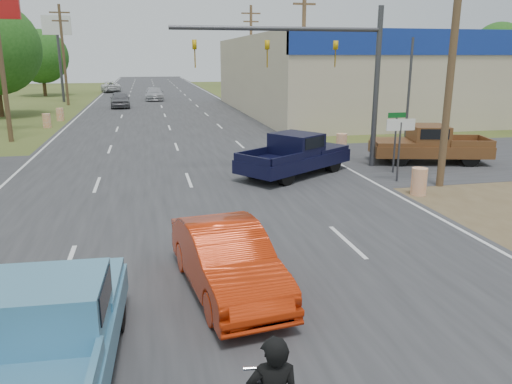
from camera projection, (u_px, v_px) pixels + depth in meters
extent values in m
cube|color=#2D2D30|center=(165.00, 115.00, 42.98)|extent=(15.00, 180.00, 0.02)
cube|color=#2D2D30|center=(185.00, 170.00, 22.23)|extent=(120.00, 10.00, 0.02)
cube|color=#B7A88C|center=(495.00, 74.00, 48.72)|extent=(50.00, 28.00, 6.60)
cylinder|color=#4C3823|center=(453.00, 53.00, 18.17)|extent=(0.28, 0.28, 10.00)
cylinder|color=#4C3823|center=(303.00, 55.00, 35.15)|extent=(0.28, 0.28, 10.00)
cube|color=#4C3823|center=(304.00, 4.00, 34.26)|extent=(1.60, 0.14, 0.14)
cylinder|color=#4C3823|center=(251.00, 56.00, 52.12)|extent=(0.28, 0.28, 10.00)
cube|color=#4C3823|center=(251.00, 13.00, 51.02)|extent=(2.00, 0.14, 0.14)
cube|color=#4C3823|center=(251.00, 22.00, 51.23)|extent=(1.60, 0.14, 0.14)
cylinder|color=#4C3823|center=(0.00, 55.00, 28.40)|extent=(0.28, 0.28, 10.00)
cylinder|color=#4C3823|center=(64.00, 56.00, 51.03)|extent=(0.28, 0.28, 10.00)
cube|color=#4C3823|center=(59.00, 12.00, 49.93)|extent=(2.00, 0.14, 0.14)
cube|color=#4C3823|center=(60.00, 21.00, 50.14)|extent=(1.60, 0.14, 0.14)
cylinder|color=#422D19|center=(44.00, 85.00, 64.19)|extent=(0.44, 0.44, 2.88)
sphere|color=#1E4C15|center=(41.00, 56.00, 63.27)|extent=(6.72, 6.72, 6.72)
cylinder|color=#422D19|center=(495.00, 76.00, 82.14)|extent=(0.44, 0.44, 3.60)
sphere|color=#1E4C15|center=(498.00, 49.00, 80.99)|extent=(8.40, 8.40, 8.40)
cylinder|color=#422D19|center=(304.00, 73.00, 100.58)|extent=(0.44, 0.44, 3.42)
sphere|color=#1E4C15|center=(304.00, 52.00, 99.49)|extent=(7.98, 7.98, 7.98)
cylinder|color=orange|center=(419.00, 182.00, 18.10)|extent=(0.56, 0.56, 1.00)
cylinder|color=orange|center=(341.00, 143.00, 26.19)|extent=(0.56, 0.56, 1.00)
cylinder|color=orange|center=(47.00, 121.00, 35.44)|extent=(0.56, 0.56, 1.00)
cylinder|color=orange|center=(60.00, 114.00, 39.27)|extent=(0.56, 0.56, 1.00)
cylinder|color=#3F3F44|center=(1.00, 63.00, 32.09)|extent=(0.30, 0.30, 9.00)
cylinder|color=#3F3F44|center=(60.00, 61.00, 54.72)|extent=(0.30, 0.30, 9.00)
cube|color=white|center=(56.00, 25.00, 53.76)|extent=(3.00, 0.35, 2.00)
cylinder|color=#3F3F44|center=(399.00, 152.00, 19.84)|extent=(0.08, 0.08, 2.40)
cube|color=white|center=(401.00, 125.00, 19.55)|extent=(1.20, 0.05, 0.45)
cylinder|color=#3F3F44|center=(395.00, 146.00, 21.38)|extent=(0.08, 0.08, 2.40)
cube|color=#0C591E|center=(397.00, 115.00, 21.04)|extent=(0.80, 0.04, 0.22)
cylinder|color=#3F3F44|center=(376.00, 89.00, 22.13)|extent=(0.24, 0.24, 7.00)
cylinder|color=#3F3F44|center=(279.00, 29.00, 20.55)|extent=(9.00, 0.18, 0.18)
imported|color=gold|center=(336.00, 41.00, 21.18)|extent=(0.18, 0.40, 1.10)
imported|color=gold|center=(267.00, 40.00, 20.56)|extent=(0.18, 0.40, 1.10)
imported|color=gold|center=(194.00, 39.00, 19.94)|extent=(0.18, 0.40, 1.10)
imported|color=#BD2808|center=(227.00, 260.00, 10.52)|extent=(2.13, 4.60, 1.46)
cylinder|color=white|center=(267.00, 368.00, 6.43)|extent=(0.62, 0.12, 0.05)
cylinder|color=black|center=(19.00, 318.00, 8.86)|extent=(0.34, 0.80, 0.79)
cylinder|color=black|center=(115.00, 310.00, 9.12)|extent=(0.34, 0.80, 0.79)
cube|color=#5290B0|center=(46.00, 351.00, 7.47)|extent=(2.24, 5.22, 0.51)
cube|color=#5290B0|center=(65.00, 286.00, 8.85)|extent=(1.97, 2.04, 0.18)
cube|color=#5290B0|center=(43.00, 307.00, 7.39)|extent=(1.89, 1.63, 0.84)
cube|color=black|center=(42.00, 298.00, 7.35)|extent=(1.92, 1.33, 0.44)
cylinder|color=black|center=(302.00, 158.00, 22.87)|extent=(0.86, 0.72, 0.83)
cylinder|color=black|center=(333.00, 163.00, 21.72)|extent=(0.86, 0.72, 0.83)
cylinder|color=black|center=(254.00, 169.00, 20.59)|extent=(0.86, 0.72, 0.83)
cylinder|color=black|center=(286.00, 175.00, 19.45)|extent=(0.86, 0.72, 0.83)
cube|color=black|center=(294.00, 160.00, 21.10)|extent=(5.59, 4.75, 0.54)
cube|color=black|center=(317.00, 148.00, 22.15)|extent=(2.79, 2.77, 0.19)
cube|color=black|center=(296.00, 144.00, 20.99)|extent=(2.41, 2.48, 0.88)
cube|color=black|center=(296.00, 140.00, 20.95)|extent=(2.16, 2.33, 0.46)
cube|color=black|center=(252.00, 160.00, 19.13)|extent=(1.15, 1.61, 0.31)
cylinder|color=black|center=(399.00, 157.00, 22.89)|extent=(0.88, 0.50, 0.83)
cylinder|color=black|center=(390.00, 151.00, 24.57)|extent=(0.88, 0.50, 0.83)
cylinder|color=black|center=(470.00, 158.00, 22.79)|extent=(0.88, 0.50, 0.83)
cylinder|color=black|center=(457.00, 151.00, 24.47)|extent=(0.88, 0.50, 0.83)
cube|color=brown|center=(429.00, 149.00, 23.62)|extent=(5.73, 3.33, 0.54)
cube|color=brown|center=(395.00, 142.00, 23.58)|extent=(2.47, 2.41, 0.19)
cube|color=brown|center=(428.00, 135.00, 23.44)|extent=(2.03, 2.24, 0.88)
cube|color=black|center=(429.00, 131.00, 23.40)|extent=(1.73, 2.20, 0.47)
cube|color=brown|center=(487.00, 141.00, 23.43)|extent=(0.55, 1.87, 0.31)
imported|color=slate|center=(120.00, 100.00, 49.50)|extent=(2.05, 4.69, 1.57)
imported|color=#B2B2B7|center=(154.00, 94.00, 58.02)|extent=(2.12, 5.10, 1.48)
imported|color=silver|center=(111.00, 87.00, 71.57)|extent=(3.20, 5.72, 1.51)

